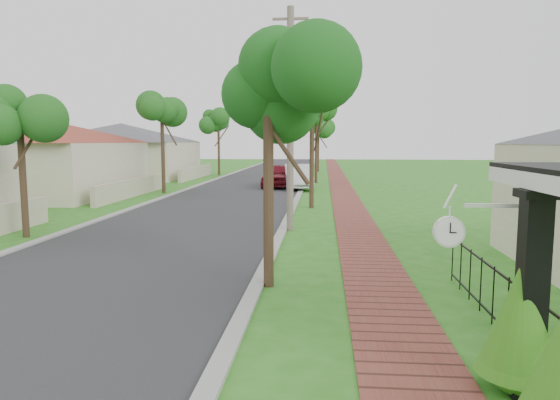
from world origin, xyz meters
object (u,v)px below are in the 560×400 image
at_px(utility_pole, 290,119).
at_px(station_clock, 452,229).
at_px(parked_car_red, 278,175).
at_px(porch_post, 531,304).
at_px(near_tree, 268,104).
at_px(parked_car_white, 298,177).

height_order(utility_pole, station_clock, utility_pole).
bearing_deg(parked_car_red, porch_post, -75.87).
bearing_deg(parked_car_red, utility_pole, -80.71).
bearing_deg(porch_post, near_tree, 130.85).
height_order(parked_car_white, near_tree, near_tree).
xyz_separation_m(porch_post, parked_car_white, (-4.15, 26.22, -0.33)).
height_order(parked_car_red, utility_pole, utility_pole).
xyz_separation_m(utility_pole, station_clock, (2.79, -10.60, -1.87)).
bearing_deg(porch_post, parked_car_white, 98.99).
height_order(parked_car_red, station_clock, station_clock).
relative_size(utility_pole, station_clock, 7.14).
distance_m(porch_post, parked_car_white, 26.55).
xyz_separation_m(parked_car_white, station_clock, (3.29, -25.82, 1.16)).
height_order(parked_car_red, near_tree, near_tree).
distance_m(near_tree, utility_pole, 6.77).
xyz_separation_m(parked_car_red, parked_car_white, (1.40, -1.18, -0.00)).
bearing_deg(parked_car_red, station_clock, -77.46).
bearing_deg(utility_pole, station_clock, -75.24).
relative_size(parked_car_red, near_tree, 0.96).
height_order(parked_car_white, station_clock, station_clock).
xyz_separation_m(near_tree, station_clock, (2.80, -3.83, -1.88)).
xyz_separation_m(parked_car_red, near_tree, (1.90, -23.18, 3.04)).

